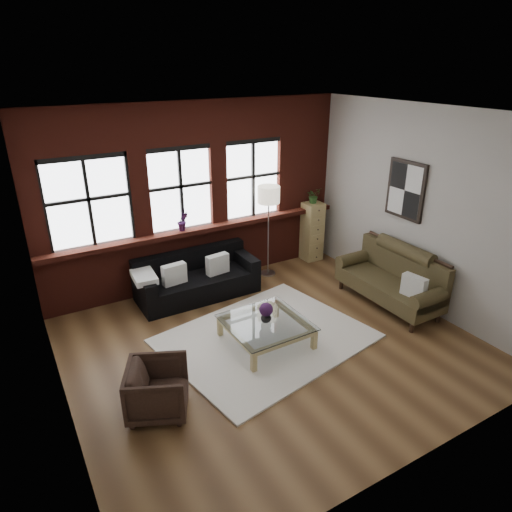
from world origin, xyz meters
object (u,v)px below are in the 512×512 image
coffee_table (266,333)px  vase (266,317)px  vintage_settee (389,277)px  floor_lamp (268,228)px  dark_sofa (197,276)px  armchair (158,389)px  drawer_chest (312,231)px

coffee_table → vase: (0.00, 0.00, 0.26)m
vintage_settee → floor_lamp: size_ratio=1.01×
vase → floor_lamp: floor_lamp is taller
dark_sofa → armchair: (-1.53, -2.38, -0.06)m
dark_sofa → vase: bearing=-81.8°
vintage_settee → vase: bearing=179.1°
vintage_settee → floor_lamp: bearing=119.0°
drawer_chest → floor_lamp: (-1.15, -0.19, 0.34)m
dark_sofa → armchair: size_ratio=2.99×
dark_sofa → floor_lamp: (1.50, 0.13, 0.56)m
dark_sofa → armchair: bearing=-122.7°
dark_sofa → floor_lamp: bearing=4.9°
dark_sofa → drawer_chest: drawer_chest is taller
dark_sofa → drawer_chest: size_ratio=1.73×
vintage_settee → drawer_chest: drawer_chest is taller
vase → drawer_chest: size_ratio=0.13×
dark_sofa → vintage_settee: 3.21m
vintage_settee → coffee_table: bearing=179.1°
dark_sofa → vintage_settee: vintage_settee is taller
vase → floor_lamp: (1.24, 1.96, 0.50)m
coffee_table → floor_lamp: (1.24, 1.96, 0.76)m
coffee_table → floor_lamp: 2.44m
vintage_settee → armchair: vintage_settee is taller
armchair → vintage_settee: bearing=-58.0°
armchair → drawer_chest: bearing=-32.2°
drawer_chest → dark_sofa: bearing=-173.1°
dark_sofa → drawer_chest: bearing=6.9°
vase → drawer_chest: drawer_chest is taller
vase → dark_sofa: bearing=98.2°
drawer_chest → coffee_table: bearing=-138.0°
drawer_chest → floor_lamp: bearing=-170.6°
dark_sofa → vase: size_ratio=12.85×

